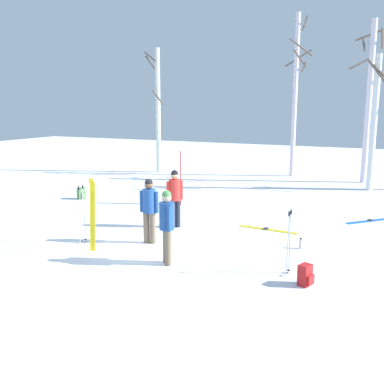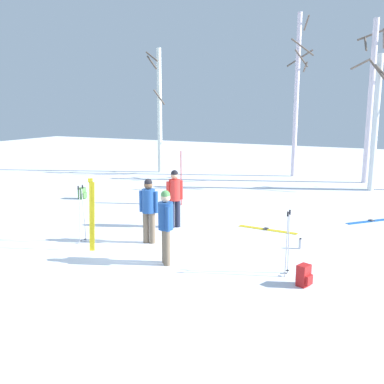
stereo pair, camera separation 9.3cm
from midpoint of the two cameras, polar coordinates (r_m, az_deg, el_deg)
name	(u,v)px [view 1 (the left image)]	position (r m, az deg, el deg)	size (l,w,h in m)	color
ground_plane	(130,246)	(11.67, -8.17, -6.90)	(60.00, 60.00, 0.00)	white
person_0	(175,195)	(13.08, -2.42, -0.37)	(0.36, 0.43, 1.72)	#1E2338
person_1	(149,207)	(11.65, -5.72, -1.87)	(0.52, 0.34, 1.72)	#72604C
person_2	(167,222)	(10.08, -3.50, -3.89)	(0.37, 0.42, 1.72)	#72604C
ski_pair_planted_0	(181,178)	(16.06, -1.64, 1.77)	(0.10, 0.14, 1.96)	red
ski_pair_planted_1	(93,215)	(11.24, -12.82, -2.94)	(0.19, 0.10, 1.83)	yellow
ski_pair_lying_0	(372,221)	(15.08, 21.82, -3.41)	(1.44, 1.53, 0.05)	blue
ski_pair_lying_1	(267,229)	(13.22, 9.40, -4.72)	(1.77, 0.30, 0.05)	yellow
ski_poles_0	(82,213)	(11.99, -14.09, -2.58)	(0.07, 0.27, 1.54)	#B2B2BC
ski_poles_1	(289,241)	(9.69, 12.00, -6.12)	(0.07, 0.27, 1.41)	#B2B2BC
backpack_0	(81,194)	(17.69, -14.08, -0.19)	(0.30, 0.27, 0.44)	#4C7F3F
backpack_1	(305,275)	(9.39, 13.99, -10.28)	(0.33, 0.31, 0.44)	red
water_bottle_0	(301,243)	(11.68, 13.49, -6.41)	(0.08, 0.08, 0.27)	silver
birch_tree_0	(158,109)	(23.84, -4.50, 10.47)	(1.04, 0.76, 6.42)	white
birch_tree_1	(295,93)	(23.00, 12.94, 12.17)	(1.49, 1.52, 7.89)	silver
birch_tree_2	(369,99)	(22.06, 21.53, 11.04)	(1.62, 1.61, 7.28)	silver
birch_tree_3	(375,120)	(20.07, 22.16, 8.56)	(1.17, 1.08, 6.15)	white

